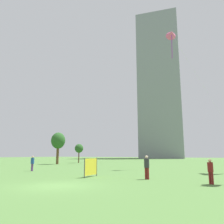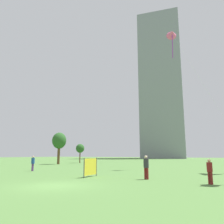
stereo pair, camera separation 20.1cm
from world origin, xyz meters
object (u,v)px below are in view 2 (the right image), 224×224
park_tree_2 (59,141)px  person_standing_0 (210,170)px  distant_highrise_0 (162,87)px  event_banner (90,167)px  park_tree_0 (80,149)px  person_standing_2 (33,162)px  person_standing_1 (146,166)px  kite_flying_3 (172,34)px

park_tree_2 → person_standing_0: bearing=-29.0°
distant_highrise_0 → event_banner: size_ratio=35.67×
distant_highrise_0 → park_tree_0: bearing=-99.8°
person_standing_0 → person_standing_2: 19.55m
distant_highrise_0 → event_banner: (27.48, -96.93, -36.60)m
park_tree_0 → event_banner: park_tree_0 is taller
person_standing_2 → person_standing_1: bearing=63.5°
person_standing_1 → park_tree_0: size_ratio=0.42×
person_standing_2 → person_standing_0: bearing=63.0°
person_standing_0 → park_tree_0: size_ratio=0.37×
person_standing_1 → event_banner: 4.90m
person_standing_1 → kite_flying_3: size_ratio=0.09×
person_standing_2 → park_tree_0: size_ratio=0.40×
person_standing_0 → kite_flying_3: size_ratio=0.08×
person_standing_0 → person_standing_1: (-4.67, 0.56, 0.12)m
park_tree_2 → event_banner: park_tree_2 is taller
event_banner → kite_flying_3: bearing=78.0°
kite_flying_3 → event_banner: 24.22m
person_standing_2 → distant_highrise_0: (-17.52, 94.93, 36.45)m
person_standing_0 → park_tree_2: bearing=164.2°
person_standing_2 → event_banner: (9.96, -2.00, -0.16)m
person_standing_1 → park_tree_2: size_ratio=0.29×
park_tree_0 → person_standing_0: bearing=-37.8°
park_tree_2 → person_standing_1: bearing=-32.3°
kite_flying_3 → event_banner: bearing=-102.0°
park_tree_2 → event_banner: bearing=-39.0°
person_standing_0 → park_tree_2: park_tree_2 is taller
person_standing_0 → kite_flying_3: 24.66m
person_standing_2 → park_tree_2: size_ratio=0.27×
kite_flying_3 → event_banner: (-3.19, -15.07, -18.69)m
kite_flying_3 → park_tree_2: (-24.46, 2.15, -14.98)m
person_standing_2 → kite_flying_3: kite_flying_3 is taller
person_standing_1 → park_tree_0: (-26.90, 23.94, 2.19)m
kite_flying_3 → distant_highrise_0: distant_highrise_0 is taller
person_standing_0 → event_banner: bearing=-165.8°
kite_flying_3 → person_standing_2: bearing=-135.2°
person_standing_2 → park_tree_2: (-11.31, 15.23, 3.55)m
distant_highrise_0 → event_banner: 107.19m
person_standing_1 → park_tree_2: park_tree_2 is taller
kite_flying_3 → event_banner: kite_flying_3 is taller
person_standing_2 → distant_highrise_0: distant_highrise_0 is taller
kite_flying_3 → park_tree_0: (-25.26, 9.61, -16.30)m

